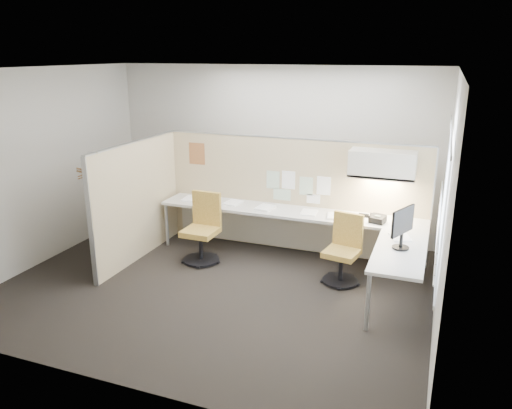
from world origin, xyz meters
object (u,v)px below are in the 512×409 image
at_px(chair_left, 203,230).
at_px(chair_right, 343,251).
at_px(phone, 377,219).
at_px(desk, 307,224).
at_px(monitor, 402,226).

distance_m(chair_left, chair_right, 2.09).
height_order(chair_right, phone, chair_right).
xyz_separation_m(chair_right, phone, (0.36, 0.47, 0.35)).
bearing_deg(chair_right, desk, 155.77).
relative_size(chair_right, monitor, 1.81).
relative_size(chair_left, monitor, 1.99).
relative_size(desk, chair_right, 4.35).
relative_size(chair_left, chair_right, 1.10).
distance_m(desk, chair_left, 1.54).
xyz_separation_m(chair_left, chair_right, (2.09, 0.02, -0.04)).
xyz_separation_m(monitor, phone, (-0.39, 0.88, -0.24)).
height_order(chair_left, phone, chair_left).
bearing_deg(monitor, phone, 47.45).
xyz_separation_m(chair_left, monitor, (2.84, -0.38, 0.55)).
distance_m(desk, phone, 0.99).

